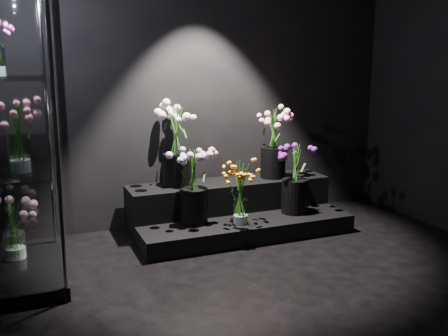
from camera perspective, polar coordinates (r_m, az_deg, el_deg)
floor at (r=3.39m, az=9.34°, el=-15.35°), size 4.00×4.00×0.00m
wall_back at (r=4.83m, az=-2.73°, el=10.21°), size 4.00×0.00×4.00m
display_riser at (r=4.74m, az=1.21°, el=-4.80°), size 1.96×0.87×0.43m
display_case at (r=3.71m, az=-23.24°, el=3.45°), size 0.58×0.96×2.12m
bouquet_orange_bells at (r=4.33m, az=1.92°, el=-2.75°), size 0.30×0.30×0.55m
bouquet_lilac at (r=4.31m, az=-3.50°, el=-1.34°), size 0.36×0.36×0.68m
bouquet_purple at (r=4.67m, az=8.15°, el=-0.70°), size 0.43×0.43×0.65m
bouquet_cream_roses at (r=4.55m, az=-5.45°, el=3.15°), size 0.49×0.49×0.74m
bouquet_pink_roses at (r=4.88m, az=5.67°, el=3.28°), size 0.37×0.37×0.67m
bouquet_case_pink at (r=3.56m, az=-22.49°, el=3.36°), size 0.35×0.35×0.46m
bouquet_case_base_pink at (r=4.07m, az=-22.92°, el=-6.24°), size 0.37×0.37×0.47m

